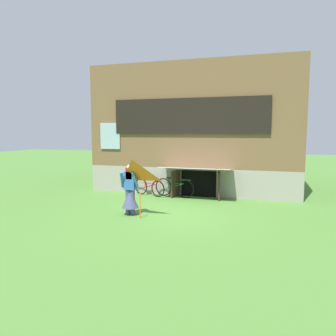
{
  "coord_description": "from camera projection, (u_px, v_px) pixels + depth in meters",
  "views": [
    {
      "loc": [
        2.97,
        -9.33,
        2.57
      ],
      "look_at": [
        -0.24,
        1.05,
        1.34
      ],
      "focal_mm": 34.11,
      "sensor_mm": 36.0,
      "label": 1
    }
  ],
  "objects": [
    {
      "name": "ground_plane",
      "position": [
        165.0,
        214.0,
        10.02
      ],
      "size": [
        60.0,
        60.0,
        0.0
      ],
      "primitive_type": "plane",
      "color": "#4C7F33"
    },
    {
      "name": "log_house",
      "position": [
        201.0,
        129.0,
        15.0
      ],
      "size": [
        8.65,
        6.25,
        5.36
      ],
      "color": "#9E998E",
      "rests_on": "ground_plane"
    },
    {
      "name": "person",
      "position": [
        130.0,
        194.0,
        9.88
      ],
      "size": [
        0.61,
        0.52,
        1.57
      ],
      "rotation": [
        0.0,
        0.0,
        0.18
      ],
      "color": "#474C75",
      "rests_on": "ground_plane"
    },
    {
      "name": "kite",
      "position": [
        132.0,
        175.0,
        9.22
      ],
      "size": [
        1.07,
        0.97,
        1.7
      ],
      "color": "orange",
      "rests_on": "ground_plane"
    },
    {
      "name": "bicycle_green",
      "position": [
        174.0,
        188.0,
        12.63
      ],
      "size": [
        1.68,
        0.36,
        0.77
      ],
      "rotation": [
        0.0,
        0.0,
        -0.19
      ],
      "color": "black",
      "rests_on": "ground_plane"
    },
    {
      "name": "bicycle_red",
      "position": [
        149.0,
        187.0,
        12.89
      ],
      "size": [
        1.47,
        0.57,
        0.71
      ],
      "rotation": [
        0.0,
        0.0,
        -0.35
      ],
      "color": "black",
      "rests_on": "ground_plane"
    }
  ]
}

